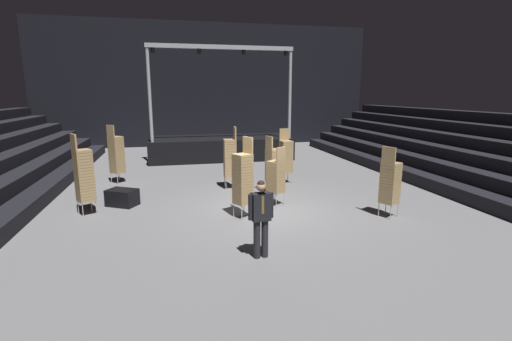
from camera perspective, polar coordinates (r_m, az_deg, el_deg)
name	(u,v)px	position (r m, az deg, el deg)	size (l,w,h in m)	color
ground_plane	(261,212)	(11.36, 0.78, -6.44)	(22.00, 30.00, 0.10)	slate
arena_end_wall	(209,85)	(25.61, -7.27, 12.85)	(22.00, 0.30, 8.00)	black
bleacher_bank_right	(483,152)	(16.25, 31.44, 2.45)	(4.50, 24.00, 2.70)	black
stage_riser	(220,146)	(20.33, -5.49, 3.72)	(7.49, 3.10, 5.77)	black
man_with_tie	(261,215)	(7.96, 0.77, -6.78)	(0.57, 0.27, 1.72)	black
chair_stack_front_left	(390,182)	(11.25, 19.90, -1.66)	(0.59, 0.59, 2.05)	#B2B5BA
chair_stack_front_right	(230,158)	(13.79, -4.00, 1.96)	(0.45, 0.45, 2.31)	#B2B5BA
chair_stack_mid_left	(243,178)	(10.51, -2.03, -1.15)	(0.59, 0.59, 2.31)	#B2B5BA
chair_stack_mid_right	(276,176)	(11.75, 3.10, -0.82)	(0.61, 0.61, 1.88)	#B2B5BA
chair_stack_mid_centre	(84,175)	(11.83, -24.92, -0.59)	(0.60, 0.60, 2.39)	#B2B5BA
chair_stack_rear_left	(273,165)	(13.09, 2.67, 0.88)	(0.56, 0.56, 2.05)	#B2B5BA
chair_stack_rear_right	(116,154)	(15.61, -20.64, 2.38)	(0.62, 0.62, 2.31)	#B2B5BA
chair_stack_rear_centre	(286,156)	(14.73, 4.59, 2.25)	(0.50, 0.50, 2.14)	#B2B5BA
equipment_road_case	(122,198)	(12.53, -19.84, -3.92)	(0.90, 0.60, 0.52)	black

